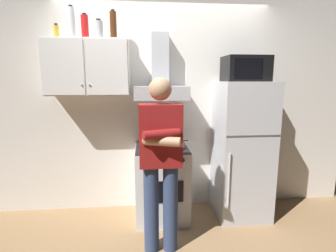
% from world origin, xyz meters
% --- Properties ---
extents(ground_plane, '(7.00, 7.00, 0.00)m').
position_xyz_m(ground_plane, '(0.00, 0.00, 0.00)').
color(ground_plane, olive).
extents(back_wall_tiled, '(4.80, 0.10, 2.70)m').
position_xyz_m(back_wall_tiled, '(0.00, 0.60, 1.35)').
color(back_wall_tiled, silver).
rests_on(back_wall_tiled, ground_plane).
extents(upper_cabinet, '(0.90, 0.37, 0.60)m').
position_xyz_m(upper_cabinet, '(-0.85, 0.37, 1.75)').
color(upper_cabinet, white).
extents(stove_oven, '(0.60, 0.62, 0.87)m').
position_xyz_m(stove_oven, '(-0.05, 0.25, 0.43)').
color(stove_oven, silver).
rests_on(stove_oven, ground_plane).
extents(range_hood, '(0.60, 0.44, 0.75)m').
position_xyz_m(range_hood, '(-0.05, 0.38, 1.60)').
color(range_hood, '#B7BABF').
extents(refrigerator, '(0.60, 0.62, 1.60)m').
position_xyz_m(refrigerator, '(0.90, 0.25, 0.80)').
color(refrigerator, silver).
rests_on(refrigerator, ground_plane).
extents(microwave, '(0.48, 0.37, 0.28)m').
position_xyz_m(microwave, '(0.90, 0.27, 1.74)').
color(microwave, black).
rests_on(microwave, refrigerator).
extents(person_standing, '(0.38, 0.33, 1.64)m').
position_xyz_m(person_standing, '(-0.10, -0.36, 0.90)').
color(person_standing, navy).
rests_on(person_standing, ground_plane).
extents(cooking_pot, '(0.31, 0.21, 0.10)m').
position_xyz_m(cooking_pot, '(0.08, 0.13, 0.92)').
color(cooking_pot, '#B7BABF').
rests_on(cooking_pot, stove_oven).
extents(bottle_spice_jar, '(0.06, 0.06, 0.15)m').
position_xyz_m(bottle_spice_jar, '(-1.16, 0.37, 2.12)').
color(bottle_spice_jar, gold).
rests_on(bottle_spice_jar, upper_cabinet).
extents(bottle_vodka_clear, '(0.07, 0.07, 0.34)m').
position_xyz_m(bottle_vodka_clear, '(-0.99, 0.36, 2.21)').
color(bottle_vodka_clear, silver).
rests_on(bottle_vodka_clear, upper_cabinet).
extents(bottle_soda_red, '(0.08, 0.08, 0.27)m').
position_xyz_m(bottle_soda_red, '(-0.86, 0.39, 2.18)').
color(bottle_soda_red, red).
rests_on(bottle_soda_red, upper_cabinet).
extents(bottle_rum_dark, '(0.07, 0.07, 0.31)m').
position_xyz_m(bottle_rum_dark, '(-0.56, 0.39, 2.20)').
color(bottle_rum_dark, '#47230F').
rests_on(bottle_rum_dark, upper_cabinet).
extents(bottle_canister_steel, '(0.09, 0.09, 0.21)m').
position_xyz_m(bottle_canister_steel, '(-0.71, 0.36, 2.15)').
color(bottle_canister_steel, '#B2B5BA').
rests_on(bottle_canister_steel, upper_cabinet).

